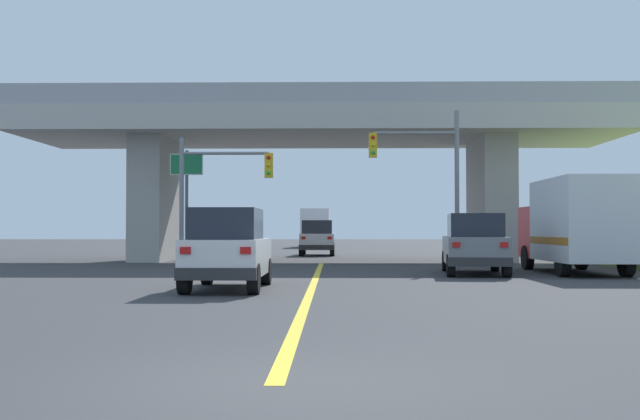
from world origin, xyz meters
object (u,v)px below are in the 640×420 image
(suv_lead, at_px, (228,249))
(sedan_oncoming, at_px, (317,238))
(suv_crossing, at_px, (474,244))
(box_truck, at_px, (576,225))
(semi_truck_distant, at_px, (315,227))
(highway_sign, at_px, (187,181))
(traffic_signal_farside, at_px, (215,184))
(traffic_signal_nearside, at_px, (428,169))

(suv_lead, bearing_deg, sedan_oncoming, 86.24)
(suv_crossing, bearing_deg, box_truck, 12.88)
(box_truck, xyz_separation_m, semi_truck_distant, (-9.84, 38.82, 0.01))
(suv_crossing, bearing_deg, semi_truck_distant, 104.78)
(highway_sign, bearing_deg, traffic_signal_farside, -64.39)
(suv_crossing, height_order, highway_sign, highway_sign)
(highway_sign, bearing_deg, semi_truck_distant, 81.12)
(suv_lead, xyz_separation_m, traffic_signal_farside, (-2.01, 10.73, 2.28))
(traffic_signal_nearside, height_order, semi_truck_distant, traffic_signal_nearside)
(traffic_signal_nearside, distance_m, semi_truck_distant, 35.35)
(box_truck, xyz_separation_m, traffic_signal_nearside, (-4.53, 3.94, 2.21))
(traffic_signal_nearside, bearing_deg, traffic_signal_farside, -177.52)
(sedan_oncoming, bearing_deg, semi_truck_distant, 91.75)
(traffic_signal_farside, distance_m, highway_sign, 4.30)
(suv_crossing, bearing_deg, sedan_oncoming, 112.54)
(box_truck, relative_size, sedan_oncoming, 1.53)
(sedan_oncoming, relative_size, highway_sign, 0.86)
(suv_lead, xyz_separation_m, highway_sign, (-3.86, 14.59, 2.62))
(suv_lead, distance_m, sedan_oncoming, 25.47)
(traffic_signal_nearside, xyz_separation_m, traffic_signal_farside, (-8.36, -0.36, -0.57))
(suv_crossing, xyz_separation_m, highway_sign, (-11.22, 7.89, 2.61))
(suv_crossing, height_order, box_truck, box_truck)
(suv_lead, height_order, suv_crossing, same)
(highway_sign, bearing_deg, suv_lead, -75.18)
(highway_sign, bearing_deg, suv_crossing, -35.12)
(box_truck, relative_size, traffic_signal_nearside, 1.07)
(suv_lead, relative_size, semi_truck_distant, 0.64)
(box_truck, distance_m, traffic_signal_nearside, 6.40)
(highway_sign, height_order, semi_truck_distant, highway_sign)
(suv_crossing, bearing_deg, highway_sign, 150.53)
(suv_crossing, xyz_separation_m, sedan_oncoming, (-5.68, 18.71, -0.00))
(suv_lead, xyz_separation_m, traffic_signal_nearside, (6.35, 11.09, 2.86))
(traffic_signal_farside, height_order, semi_truck_distant, traffic_signal_farside)
(suv_crossing, xyz_separation_m, box_truck, (3.53, 0.45, 0.64))
(sedan_oncoming, distance_m, semi_truck_distant, 20.57)
(sedan_oncoming, bearing_deg, traffic_signal_farside, -104.06)
(suv_lead, relative_size, highway_sign, 0.86)
(traffic_signal_nearside, bearing_deg, suv_crossing, -77.14)
(box_truck, bearing_deg, traffic_signal_nearside, 139.01)
(suv_lead, bearing_deg, traffic_signal_farside, 100.60)
(suv_crossing, height_order, traffic_signal_nearside, traffic_signal_nearside)
(suv_lead, distance_m, suv_crossing, 9.95)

